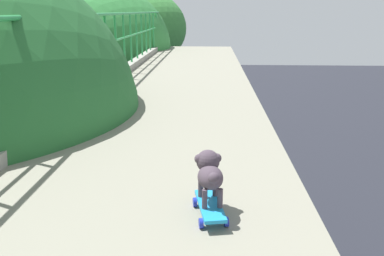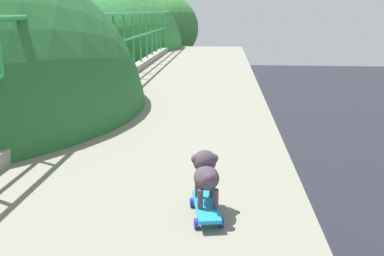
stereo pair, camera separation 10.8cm
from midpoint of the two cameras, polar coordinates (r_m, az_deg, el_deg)
The scene contains 6 objects.
car_blue_seventh at distance 18.13m, azimuth -16.26°, elevation -7.12°, with size 1.83×4.21×1.40m.
city_bus at distance 26.80m, azimuth -18.01°, elevation 3.20°, with size 2.51×10.45×3.50m.
roadside_tree_far at distance 15.35m, azimuth -12.95°, elevation 10.74°, with size 5.09×5.09×8.68m.
roadside_tree_farthest at distance 23.57m, azimuth -8.14°, elevation 13.76°, with size 5.74×5.74×8.95m.
toy_skateboard at distance 2.72m, azimuth 1.40°, elevation -11.12°, with size 0.25×0.47×0.09m.
small_dog at distance 2.69m, azimuth 1.33°, elevation -6.20°, with size 0.21×0.37×0.33m.
Camera 1 is at (1.64, 0.73, 7.72)m, focal length 37.55 mm.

